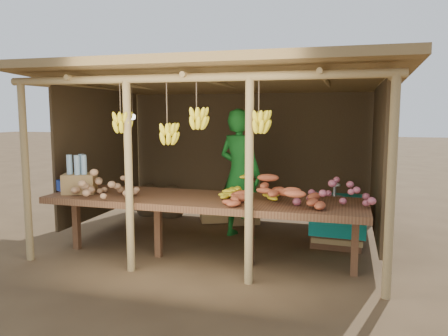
# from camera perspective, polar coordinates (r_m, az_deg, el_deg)

# --- Properties ---
(ground) EXTENTS (60.00, 60.00, 0.00)m
(ground) POSITION_cam_1_polar(r_m,az_deg,el_deg) (6.42, 0.00, -9.33)
(ground) COLOR brown
(ground) RESTS_ON ground
(stall_structure) EXTENTS (4.70, 3.50, 2.43)m
(stall_structure) POSITION_cam_1_polar(r_m,az_deg,el_deg) (6.17, 0.01, 8.06)
(stall_structure) COLOR tan
(stall_structure) RESTS_ON ground
(counter) EXTENTS (3.90, 1.05, 0.80)m
(counter) POSITION_cam_1_polar(r_m,az_deg,el_deg) (5.36, -2.78, -4.53)
(counter) COLOR brown
(counter) RESTS_ON ground
(potato_heap) EXTENTS (0.99, 0.79, 0.36)m
(potato_heap) POSITION_cam_1_polar(r_m,az_deg,el_deg) (5.56, -15.50, -1.84)
(potato_heap) COLOR #9F7552
(potato_heap) RESTS_ON counter
(sweet_potato_heap) EXTENTS (1.11, 0.75, 0.36)m
(sweet_potato_heap) POSITION_cam_1_polar(r_m,az_deg,el_deg) (4.94, 6.93, -2.73)
(sweet_potato_heap) COLOR #B04F2D
(sweet_potato_heap) RESTS_ON counter
(onion_heap) EXTENTS (0.93, 0.62, 0.36)m
(onion_heap) POSITION_cam_1_polar(r_m,az_deg,el_deg) (5.12, 14.68, -2.57)
(onion_heap) COLOR #B25767
(onion_heap) RESTS_ON counter
(banana_pile) EXTENTS (0.72, 0.57, 0.35)m
(banana_pile) POSITION_cam_1_polar(r_m,az_deg,el_deg) (5.33, 3.48, -2.04)
(banana_pile) COLOR yellow
(banana_pile) RESTS_ON counter
(tomato_basin) EXTENTS (0.40, 0.40, 0.21)m
(tomato_basin) POSITION_cam_1_polar(r_m,az_deg,el_deg) (6.26, -19.28, -1.87)
(tomato_basin) COLOR navy
(tomato_basin) RESTS_ON counter
(bottle_box) EXTENTS (0.48, 0.44, 0.50)m
(bottle_box) POSITION_cam_1_polar(r_m,az_deg,el_deg) (5.92, -18.36, -1.28)
(bottle_box) COLOR #9A7645
(bottle_box) RESTS_ON counter
(vendor) EXTENTS (0.81, 0.68, 1.89)m
(vendor) POSITION_cam_1_polar(r_m,az_deg,el_deg) (6.37, 2.08, -0.77)
(vendor) COLOR #176720
(vendor) RESTS_ON ground
(tarp_crate) EXTENTS (0.78, 0.68, 0.89)m
(tarp_crate) POSITION_cam_1_polar(r_m,az_deg,el_deg) (6.27, 14.61, -6.55)
(tarp_crate) COLOR brown
(tarp_crate) RESTS_ON ground
(carton_stack) EXTENTS (1.08, 0.52, 0.74)m
(carton_stack) POSITION_cam_1_polar(r_m,az_deg,el_deg) (7.26, 1.32, -4.74)
(carton_stack) COLOR #9A7645
(carton_stack) RESTS_ON ground
(burlap_sacks) EXTENTS (0.94, 0.49, 0.66)m
(burlap_sacks) POSITION_cam_1_polar(r_m,az_deg,el_deg) (7.90, -8.36, -4.12)
(burlap_sacks) COLOR #483721
(burlap_sacks) RESTS_ON ground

